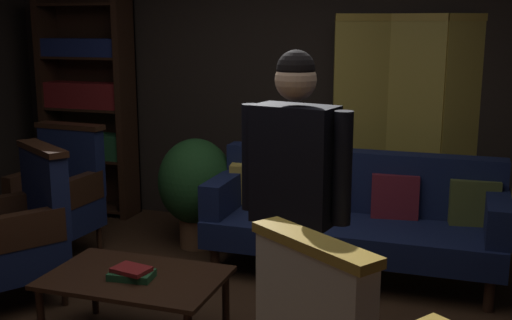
{
  "coord_description": "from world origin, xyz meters",
  "views": [
    {
      "loc": [
        1.27,
        -3.04,
        1.82
      ],
      "look_at": [
        0.0,
        0.8,
        0.95
      ],
      "focal_mm": 44.63,
      "sensor_mm": 36.0,
      "label": 1
    }
  ],
  "objects_px": {
    "folding_screen": "(466,128)",
    "potted_plant": "(196,185)",
    "coffee_table": "(135,283)",
    "armchair_wing_left": "(23,230)",
    "velvet_couch": "(355,213)",
    "standing_figure": "(294,190)",
    "bookshelf": "(88,105)",
    "book_red_leather": "(131,270)",
    "book_green_cloth": "(132,275)",
    "armchair_wing_right": "(60,195)"
  },
  "relations": [
    {
      "from": "folding_screen",
      "to": "potted_plant",
      "type": "xyz_separation_m",
      "value": [
        -2.07,
        -0.75,
        -0.46
      ]
    },
    {
      "from": "coffee_table",
      "to": "armchair_wing_left",
      "type": "relative_size",
      "value": 0.96
    },
    {
      "from": "velvet_couch",
      "to": "potted_plant",
      "type": "distance_m",
      "value": 1.34
    },
    {
      "from": "velvet_couch",
      "to": "standing_figure",
      "type": "height_order",
      "value": "standing_figure"
    },
    {
      "from": "potted_plant",
      "to": "bookshelf",
      "type": "bearing_deg",
      "value": 156.23
    },
    {
      "from": "velvet_couch",
      "to": "potted_plant",
      "type": "relative_size",
      "value": 2.33
    },
    {
      "from": "coffee_table",
      "to": "armchair_wing_left",
      "type": "xyz_separation_m",
      "value": [
        -0.99,
        0.3,
        0.12
      ]
    },
    {
      "from": "velvet_couch",
      "to": "book_red_leather",
      "type": "bearing_deg",
      "value": -122.77
    },
    {
      "from": "armchair_wing_left",
      "to": "book_red_leather",
      "type": "height_order",
      "value": "armchair_wing_left"
    },
    {
      "from": "potted_plant",
      "to": "book_red_leather",
      "type": "relative_size",
      "value": 4.52
    },
    {
      "from": "velvet_couch",
      "to": "book_green_cloth",
      "type": "relative_size",
      "value": 8.68
    },
    {
      "from": "velvet_couch",
      "to": "book_red_leather",
      "type": "distance_m",
      "value": 1.83
    },
    {
      "from": "armchair_wing_right",
      "to": "book_red_leather",
      "type": "relative_size",
      "value": 5.17
    },
    {
      "from": "armchair_wing_left",
      "to": "book_red_leather",
      "type": "distance_m",
      "value": 1.05
    },
    {
      "from": "bookshelf",
      "to": "standing_figure",
      "type": "distance_m",
      "value": 3.52
    },
    {
      "from": "standing_figure",
      "to": "folding_screen",
      "type": "bearing_deg",
      "value": 72.32
    },
    {
      "from": "bookshelf",
      "to": "standing_figure",
      "type": "bearing_deg",
      "value": -41.14
    },
    {
      "from": "velvet_couch",
      "to": "bookshelf",
      "type": "bearing_deg",
      "value": 164.73
    },
    {
      "from": "coffee_table",
      "to": "book_red_leather",
      "type": "distance_m",
      "value": 0.11
    },
    {
      "from": "bookshelf",
      "to": "potted_plant",
      "type": "distance_m",
      "value": 1.59
    },
    {
      "from": "potted_plant",
      "to": "armchair_wing_left",
      "type": "bearing_deg",
      "value": -116.04
    },
    {
      "from": "standing_figure",
      "to": "book_red_leather",
      "type": "xyz_separation_m",
      "value": [
        -0.95,
        0.04,
        -0.55
      ]
    },
    {
      "from": "armchair_wing_right",
      "to": "potted_plant",
      "type": "relative_size",
      "value": 1.14
    },
    {
      "from": "armchair_wing_left",
      "to": "book_green_cloth",
      "type": "xyz_separation_m",
      "value": [
        0.99,
        -0.34,
        -0.05
      ]
    },
    {
      "from": "standing_figure",
      "to": "book_green_cloth",
      "type": "distance_m",
      "value": 1.11
    },
    {
      "from": "velvet_couch",
      "to": "armchair_wing_left",
      "type": "distance_m",
      "value": 2.32
    },
    {
      "from": "velvet_couch",
      "to": "standing_figure",
      "type": "bearing_deg",
      "value": -91.66
    },
    {
      "from": "velvet_couch",
      "to": "folding_screen",
      "type": "bearing_deg",
      "value": 50.15
    },
    {
      "from": "standing_figure",
      "to": "potted_plant",
      "type": "distance_m",
      "value": 2.2
    },
    {
      "from": "armchair_wing_right",
      "to": "folding_screen",
      "type": "bearing_deg",
      "value": 22.69
    },
    {
      "from": "velvet_couch",
      "to": "armchair_wing_left",
      "type": "xyz_separation_m",
      "value": [
        -1.98,
        -1.2,
        0.03
      ]
    },
    {
      "from": "folding_screen",
      "to": "armchair_wing_left",
      "type": "height_order",
      "value": "folding_screen"
    },
    {
      "from": "armchair_wing_left",
      "to": "book_red_leather",
      "type": "bearing_deg",
      "value": -19.03
    },
    {
      "from": "book_green_cloth",
      "to": "armchair_wing_left",
      "type": "bearing_deg",
      "value": 160.97
    },
    {
      "from": "potted_plant",
      "to": "velvet_couch",
      "type": "bearing_deg",
      "value": -5.78
    },
    {
      "from": "bookshelf",
      "to": "book_red_leather",
      "type": "xyz_separation_m",
      "value": [
        1.71,
        -2.28,
        -0.58
      ]
    },
    {
      "from": "potted_plant",
      "to": "book_red_leather",
      "type": "height_order",
      "value": "potted_plant"
    },
    {
      "from": "armchair_wing_right",
      "to": "standing_figure",
      "type": "xyz_separation_m",
      "value": [
        2.23,
        -1.21,
        0.54
      ]
    },
    {
      "from": "armchair_wing_right",
      "to": "potted_plant",
      "type": "bearing_deg",
      "value": 28.29
    },
    {
      "from": "folding_screen",
      "to": "armchair_wing_left",
      "type": "relative_size",
      "value": 2.03
    },
    {
      "from": "folding_screen",
      "to": "standing_figure",
      "type": "distance_m",
      "value": 2.59
    },
    {
      "from": "potted_plant",
      "to": "folding_screen",
      "type": "bearing_deg",
      "value": 19.97
    },
    {
      "from": "velvet_couch",
      "to": "coffee_table",
      "type": "distance_m",
      "value": 1.8
    },
    {
      "from": "potted_plant",
      "to": "book_green_cloth",
      "type": "bearing_deg",
      "value": -78.54
    },
    {
      "from": "bookshelf",
      "to": "coffee_table",
      "type": "height_order",
      "value": "bookshelf"
    },
    {
      "from": "standing_figure",
      "to": "bookshelf",
      "type": "bearing_deg",
      "value": 138.86
    },
    {
      "from": "bookshelf",
      "to": "velvet_couch",
      "type": "relative_size",
      "value": 0.97
    },
    {
      "from": "book_green_cloth",
      "to": "potted_plant",
      "type": "bearing_deg",
      "value": 101.46
    },
    {
      "from": "standing_figure",
      "to": "book_green_cloth",
      "type": "height_order",
      "value": "standing_figure"
    },
    {
      "from": "folding_screen",
      "to": "armchair_wing_right",
      "type": "xyz_separation_m",
      "value": [
        -3.02,
        -1.26,
        -0.5
      ]
    }
  ]
}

